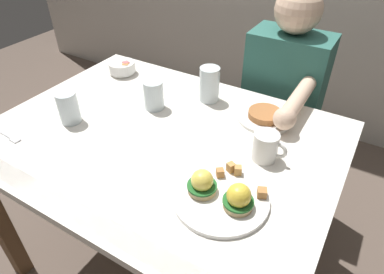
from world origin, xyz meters
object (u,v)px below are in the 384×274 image
object	(u,v)px
water_glass_near	(209,87)
fork	(7,135)
eggs_benedict_plate	(221,194)
coffee_mug	(266,146)
dining_table	(163,158)
side_plate	(265,117)
water_glass_extra	(154,97)
diner_person	(281,100)
fruit_bowl	(122,68)
water_glass_far	(69,109)

from	to	relation	value
water_glass_near	fork	bearing A→B (deg)	-130.11
eggs_benedict_plate	coffee_mug	size ratio (longest dim) A/B	2.43
dining_table	side_plate	world-z (taller)	side_plate
water_glass_near	eggs_benedict_plate	bearing A→B (deg)	-57.82
water_glass_extra	diner_person	size ratio (longest dim) A/B	0.10
eggs_benedict_plate	diner_person	distance (m)	0.78
fruit_bowl	water_glass_near	xyz separation A→B (m)	(0.45, -0.00, 0.03)
water_glass_far	side_plate	world-z (taller)	water_glass_far
fork	water_glass_extra	world-z (taller)	water_glass_extra
water_glass_near	water_glass_far	bearing A→B (deg)	-132.25
dining_table	eggs_benedict_plate	distance (m)	0.38
dining_table	fruit_bowl	bearing A→B (deg)	144.90
fork	diner_person	distance (m)	1.13
water_glass_far	diner_person	size ratio (longest dim) A/B	0.10
dining_table	diner_person	bearing A→B (deg)	68.00
eggs_benedict_plate	water_glass_extra	distance (m)	0.54
eggs_benedict_plate	side_plate	world-z (taller)	eggs_benedict_plate
eggs_benedict_plate	fruit_bowl	bearing A→B (deg)	148.14
fruit_bowl	water_glass_near	size ratio (longest dim) A/B	0.86
fork	dining_table	bearing A→B (deg)	31.46
dining_table	water_glass_extra	xyz separation A→B (m)	(-0.13, 0.14, 0.16)
coffee_mug	diner_person	size ratio (longest dim) A/B	0.10
eggs_benedict_plate	diner_person	xyz separation A→B (m)	(-0.08, 0.76, -0.11)
coffee_mug	fork	world-z (taller)	coffee_mug
coffee_mug	eggs_benedict_plate	bearing A→B (deg)	-99.21
diner_person	dining_table	bearing A→B (deg)	-112.00
dining_table	fork	distance (m)	0.55
side_plate	water_glass_far	bearing A→B (deg)	-148.25
coffee_mug	side_plate	size ratio (longest dim) A/B	0.56
water_glass_near	diner_person	bearing A→B (deg)	54.75
water_glass_near	diner_person	xyz separation A→B (m)	(0.21, 0.30, -0.15)
dining_table	water_glass_far	bearing A→B (deg)	-163.25
fruit_bowl	fork	world-z (taller)	fruit_bowl
coffee_mug	water_glass_near	world-z (taller)	water_glass_near
fork	side_plate	size ratio (longest dim) A/B	0.78
water_glass_far	side_plate	bearing A→B (deg)	31.75
side_plate	coffee_mug	bearing A→B (deg)	-68.97
water_glass_far	side_plate	xyz separation A→B (m)	(0.61, 0.38, -0.04)
water_glass_extra	fruit_bowl	bearing A→B (deg)	151.37
fork	side_plate	world-z (taller)	side_plate
water_glass_extra	water_glass_near	bearing A→B (deg)	46.59
water_glass_far	fork	bearing A→B (deg)	-124.91
dining_table	diner_person	world-z (taller)	diner_person
eggs_benedict_plate	water_glass_far	distance (m)	0.65
eggs_benedict_plate	side_plate	xyz separation A→B (m)	(-0.04, 0.44, -0.01)
water_glass_near	water_glass_far	xyz separation A→B (m)	(-0.36, -0.40, -0.01)
fruit_bowl	diner_person	size ratio (longest dim) A/B	0.11
eggs_benedict_plate	fruit_bowl	size ratio (longest dim) A/B	2.25
fork	water_glass_far	size ratio (longest dim) A/B	1.32
fruit_bowl	side_plate	bearing A→B (deg)	-1.84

